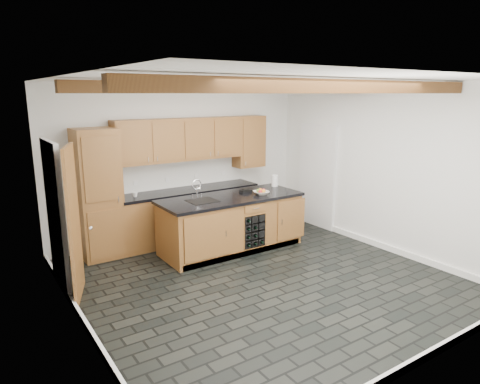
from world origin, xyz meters
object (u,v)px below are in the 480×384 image
object	(u,v)px
island	(232,223)
fruit_bowl	(261,193)
paper_towel	(275,181)
kitchen_scale	(246,191)

from	to	relation	value
island	fruit_bowl	distance (m)	0.72
fruit_bowl	paper_towel	world-z (taller)	paper_towel
island	kitchen_scale	world-z (taller)	kitchen_scale
island	paper_towel	xyz separation A→B (m)	(1.11, 0.25, 0.57)
island	kitchen_scale	bearing A→B (deg)	19.95
kitchen_scale	paper_towel	bearing A→B (deg)	7.84
kitchen_scale	paper_towel	size ratio (longest dim) A/B	0.96
island	paper_towel	size ratio (longest dim) A/B	11.55
kitchen_scale	fruit_bowl	size ratio (longest dim) A/B	0.78
fruit_bowl	paper_towel	distance (m)	0.74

